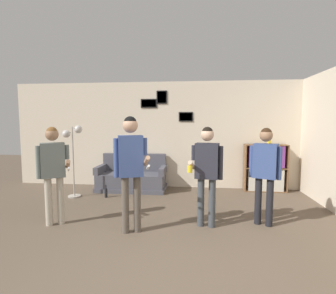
{
  "coord_description": "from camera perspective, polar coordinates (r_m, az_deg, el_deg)",
  "views": [
    {
      "loc": [
        0.52,
        -2.5,
        1.67
      ],
      "look_at": [
        0.03,
        2.09,
        1.24
      ],
      "focal_mm": 28.0,
      "sensor_mm": 36.0,
      "label": 1
    }
  ],
  "objects": [
    {
      "name": "ground_plane",
      "position": [
        3.05,
        -5.39,
        -27.88
      ],
      "size": [
        20.0,
        20.0,
        0.0
      ],
      "primitive_type": "plane",
      "color": "brown"
    },
    {
      "name": "wall_back",
      "position": [
        6.74,
        1.65,
        2.67
      ],
      "size": [
        8.53,
        0.08,
        2.7
      ],
      "color": "beige",
      "rests_on": "ground_plane"
    },
    {
      "name": "couch",
      "position": [
        6.63,
        -7.82,
        -6.71
      ],
      "size": [
        1.69,
        0.8,
        0.87
      ],
      "color": "#4C4C56",
      "rests_on": "ground_plane"
    },
    {
      "name": "bookshelf",
      "position": [
        6.79,
        20.42,
        -4.3
      ],
      "size": [
        1.0,
        0.3,
        1.14
      ],
      "color": "brown",
      "rests_on": "ground_plane"
    },
    {
      "name": "floor_lamp",
      "position": [
        6.17,
        -20.03,
        0.34
      ],
      "size": [
        0.45,
        0.28,
        1.61
      ],
      "color": "#ADA89E",
      "rests_on": "ground_plane"
    },
    {
      "name": "person_player_foreground_left",
      "position": [
        4.61,
        -23.72,
        -3.74
      ],
      "size": [
        0.59,
        0.36,
        1.6
      ],
      "color": "#B7AD99",
      "rests_on": "ground_plane"
    },
    {
      "name": "person_player_foreground_center",
      "position": [
        3.95,
        -8.12,
        -3.09
      ],
      "size": [
        0.58,
        0.43,
        1.76
      ],
      "color": "brown",
      "rests_on": "ground_plane"
    },
    {
      "name": "person_watcher_holding_cup",
      "position": [
        4.19,
        8.44,
        -4.22
      ],
      "size": [
        0.55,
        0.39,
        1.6
      ],
      "color": "#3D4247",
      "rests_on": "ground_plane"
    },
    {
      "name": "person_spectator_near_bookshelf",
      "position": [
        4.49,
        20.37,
        -4.03
      ],
      "size": [
        0.46,
        0.34,
        1.59
      ],
      "color": "black",
      "rests_on": "ground_plane"
    },
    {
      "name": "bottle_on_floor",
      "position": [
        6.1,
        -13.35,
        -9.62
      ],
      "size": [
        0.06,
        0.06,
        0.28
      ],
      "color": "black",
      "rests_on": "ground_plane"
    },
    {
      "name": "drinking_cup",
      "position": [
        6.74,
        21.14,
        0.98
      ],
      "size": [
        0.08,
        0.08,
        0.11
      ],
      "color": "yellow",
      "rests_on": "bookshelf"
    }
  ]
}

